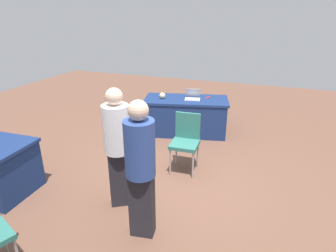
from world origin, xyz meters
TOP-DOWN VIEW (x-y plane):
  - ground_plane at (0.00, 0.00)m, footprint 14.40×14.40m
  - table_foreground at (0.44, -2.11)m, footprint 1.91×1.20m
  - chair_tucked_right at (-0.01, -0.59)m, footprint 0.46×0.46m
  - person_presenter at (0.56, 0.62)m, footprint 0.47×0.47m
  - person_attendee_standing at (0.03, 1.05)m, footprint 0.39×0.39m
  - laptop_silver at (0.31, -2.15)m, footprint 0.37×0.35m
  - yarn_ball at (0.93, -1.96)m, footprint 0.13×0.13m
  - scissors_red at (0.02, -2.36)m, footprint 0.09×0.18m

SIDE VIEW (x-z plane):
  - ground_plane at x=0.00m, z-range 0.00..0.00m
  - table_foreground at x=0.44m, z-range 0.00..0.78m
  - chair_tucked_right at x=-0.01m, z-range 0.08..1.06m
  - scissors_red at x=0.02m, z-range 0.78..0.79m
  - laptop_silver at x=0.31m, z-range 0.72..0.92m
  - yarn_ball at x=0.93m, z-range 0.78..0.91m
  - person_presenter at x=0.56m, z-range 0.10..1.77m
  - person_attendee_standing at x=0.03m, z-range 0.10..1.80m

